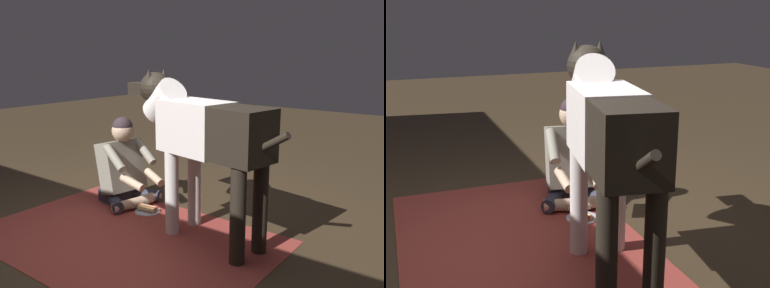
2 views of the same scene
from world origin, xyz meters
TOP-DOWN VIEW (x-y plane):
  - ground_plane at (0.00, 0.00)m, footprint 16.15×16.15m
  - area_rug at (-0.03, 0.05)m, footprint 2.34×1.57m
  - person_sitting_on_floor at (0.55, -0.53)m, footprint 0.71×0.57m
  - large_dog at (-0.50, -0.35)m, footprint 1.65×0.50m
  - hot_dog_on_plate at (0.20, -0.47)m, footprint 0.24×0.24m

SIDE VIEW (x-z plane):
  - ground_plane at x=0.00m, z-range 0.00..0.00m
  - area_rug at x=-0.03m, z-range 0.00..0.01m
  - hot_dog_on_plate at x=0.20m, z-range -0.01..0.06m
  - person_sitting_on_floor at x=0.55m, z-range -0.08..0.77m
  - large_dog at x=-0.50m, z-range 0.19..1.50m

